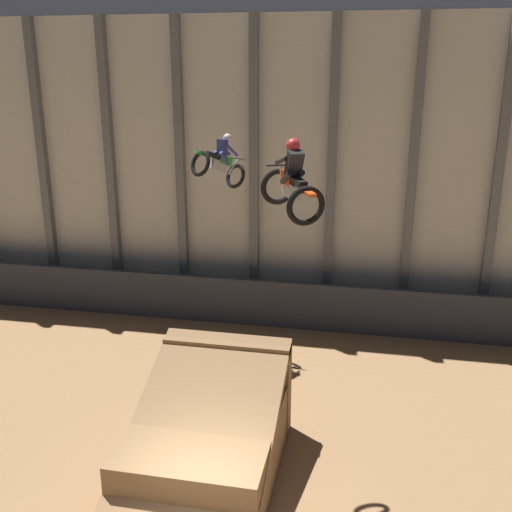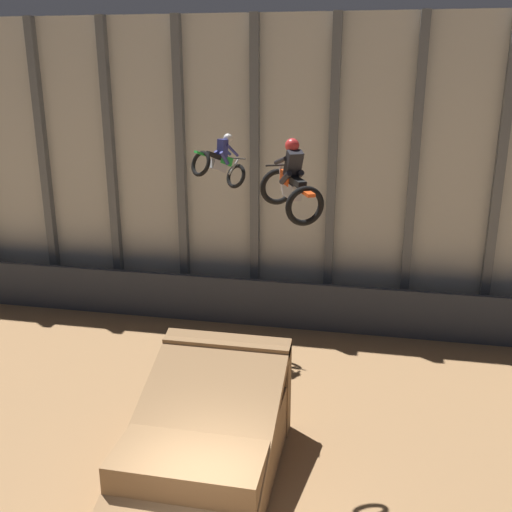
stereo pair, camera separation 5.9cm
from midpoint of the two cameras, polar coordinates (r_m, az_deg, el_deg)
name	(u,v)px [view 2 (the right image)]	position (r m, az deg, el deg)	size (l,w,h in m)	color
arena_back_wall	(294,174)	(19.85, 3.68, 7.79)	(32.00, 0.40, 9.91)	beige
lower_barrier	(286,305)	(19.89, 2.98, -4.66)	(31.36, 0.20, 1.60)	#2D333D
dirt_ramp	(209,435)	(13.39, -4.38, -16.67)	(2.99, 5.86, 2.46)	#966F48
rider_bike_left_air	(221,162)	(17.20, -3.29, 8.92)	(1.55, 1.79, 1.65)	black
rider_bike_right_air	(291,184)	(11.16, 3.53, 6.85)	(1.40, 1.75, 1.49)	black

